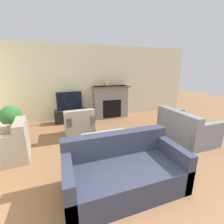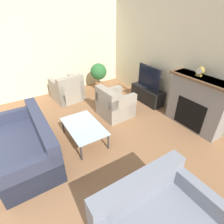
# 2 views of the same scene
# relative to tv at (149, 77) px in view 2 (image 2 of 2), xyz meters

# --- Properties ---
(wall_back) EXTENTS (8.66, 0.06, 2.70)m
(wall_back) POSITION_rel_tv_xyz_m (0.66, 0.31, 0.57)
(wall_back) COLOR beige
(wall_back) RESTS_ON ground_plane
(wall_left) EXTENTS (0.06, 7.85, 2.70)m
(wall_left) POSITION_rel_tv_xyz_m (-2.21, -2.14, 0.57)
(wall_left) COLOR beige
(wall_left) RESTS_ON ground_plane
(fireplace) EXTENTS (1.44, 0.46, 1.23)m
(fireplace) POSITION_rel_tv_xyz_m (1.55, 0.08, -0.14)
(fireplace) COLOR gray
(fireplace) RESTS_ON ground_plane
(tv_stand) EXTENTS (1.08, 0.39, 0.46)m
(tv_stand) POSITION_rel_tv_xyz_m (0.00, 0.00, -0.55)
(tv_stand) COLOR black
(tv_stand) RESTS_ON ground_plane
(tv) EXTENTS (0.86, 0.06, 0.65)m
(tv) POSITION_rel_tv_xyz_m (0.00, 0.00, 0.00)
(tv) COLOR #232328
(tv) RESTS_ON tv_stand
(couch_sectional) EXTENTS (1.83, 0.92, 0.82)m
(couch_sectional) POSITION_rel_tv_xyz_m (0.55, -3.49, -0.49)
(couch_sectional) COLOR #33384C
(couch_sectional) RESTS_ON ground_plane
(couch_loveseat) EXTENTS (0.90, 1.39, 0.82)m
(couch_loveseat) POSITION_rel_tv_xyz_m (2.81, -2.45, -0.49)
(couch_loveseat) COLOR gray
(couch_loveseat) RESTS_ON ground_plane
(armchair_by_window) EXTENTS (0.90, 0.88, 0.82)m
(armchair_by_window) POSITION_rel_tv_xyz_m (-1.41, -1.99, -0.48)
(armchair_by_window) COLOR #9E937F
(armchair_by_window) RESTS_ON ground_plane
(armchair_accent) EXTENTS (0.79, 0.81, 0.82)m
(armchair_accent) POSITION_rel_tv_xyz_m (0.14, -1.28, -0.48)
(armchair_accent) COLOR #9E937F
(armchair_accent) RESTS_ON ground_plane
(coffee_table) EXTENTS (1.10, 0.67, 0.38)m
(coffee_table) POSITION_rel_tv_xyz_m (0.64, -2.38, -0.43)
(coffee_table) COLOR #333338
(coffee_table) RESTS_ON ground_plane
(potted_plant) EXTENTS (0.55, 0.55, 0.90)m
(potted_plant) POSITION_rel_tv_xyz_m (-1.61, -0.78, -0.21)
(potted_plant) COLOR #AD704C
(potted_plant) RESTS_ON ground_plane
(mantel_clock) EXTENTS (0.17, 0.07, 0.20)m
(mantel_clock) POSITION_rel_tv_xyz_m (1.40, 0.08, 0.56)
(mantel_clock) COLOR #B79338
(mantel_clock) RESTS_ON fireplace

